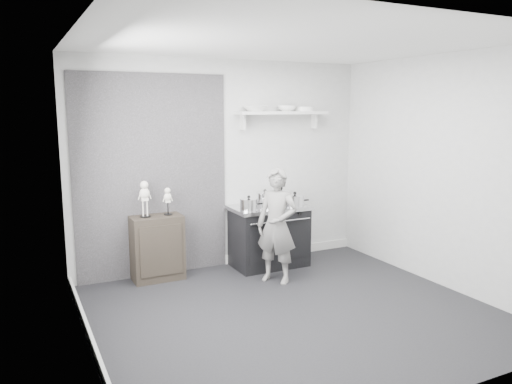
% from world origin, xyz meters
% --- Properties ---
extents(ground, '(4.00, 4.00, 0.00)m').
position_xyz_m(ground, '(0.00, 0.00, 0.00)').
color(ground, black).
rests_on(ground, ground).
extents(room_shell, '(4.02, 3.62, 2.71)m').
position_xyz_m(room_shell, '(-0.09, 0.15, 1.64)').
color(room_shell, '#AFAFAD').
rests_on(room_shell, ground).
extents(wall_shelf, '(1.30, 0.26, 0.24)m').
position_xyz_m(wall_shelf, '(0.80, 1.68, 2.01)').
color(wall_shelf, silver).
rests_on(wall_shelf, room_shell).
extents(stove, '(1.01, 0.63, 0.81)m').
position_xyz_m(stove, '(0.51, 1.48, 0.41)').
color(stove, black).
rests_on(stove, ground).
extents(side_cabinet, '(0.61, 0.36, 0.80)m').
position_xyz_m(side_cabinet, '(-0.97, 1.61, 0.40)').
color(side_cabinet, black).
rests_on(side_cabinet, ground).
extents(child, '(0.57, 0.60, 1.39)m').
position_xyz_m(child, '(0.30, 0.89, 0.69)').
color(child, slate).
rests_on(child, ground).
extents(pot_front_left, '(0.32, 0.23, 0.19)m').
position_xyz_m(pot_front_left, '(0.15, 1.36, 0.89)').
color(pot_front_left, white).
rests_on(pot_front_left, stove).
extents(pot_back_left, '(0.33, 0.24, 0.21)m').
position_xyz_m(pot_back_left, '(0.49, 1.58, 0.90)').
color(pot_back_left, white).
rests_on(pot_back_left, stove).
extents(pot_back_right, '(0.38, 0.30, 0.22)m').
position_xyz_m(pot_back_right, '(0.75, 1.61, 0.90)').
color(pot_back_right, white).
rests_on(pot_back_right, stove).
extents(pot_front_right, '(0.34, 0.25, 0.20)m').
position_xyz_m(pot_front_right, '(0.79, 1.30, 0.89)').
color(pot_front_right, white).
rests_on(pot_front_right, stove).
extents(pot_front_center, '(0.28, 0.20, 0.17)m').
position_xyz_m(pot_front_center, '(0.42, 1.31, 0.88)').
color(pot_front_center, white).
rests_on(pot_front_center, stove).
extents(skeleton_full, '(0.14, 0.09, 0.51)m').
position_xyz_m(skeleton_full, '(-1.10, 1.61, 1.05)').
color(skeleton_full, silver).
rests_on(skeleton_full, side_cabinet).
extents(skeleton_torso, '(0.11, 0.07, 0.39)m').
position_xyz_m(skeleton_torso, '(-0.82, 1.61, 0.99)').
color(skeleton_torso, silver).
rests_on(skeleton_torso, side_cabinet).
extents(bowl_large, '(0.30, 0.30, 0.07)m').
position_xyz_m(bowl_large, '(0.39, 1.67, 2.08)').
color(bowl_large, white).
rests_on(bowl_large, wall_shelf).
extents(bowl_small, '(0.24, 0.24, 0.07)m').
position_xyz_m(bowl_small, '(0.87, 1.67, 2.08)').
color(bowl_small, white).
rests_on(bowl_small, wall_shelf).
extents(plate_stack, '(0.25, 0.25, 0.06)m').
position_xyz_m(plate_stack, '(1.14, 1.67, 2.07)').
color(plate_stack, white).
rests_on(plate_stack, wall_shelf).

